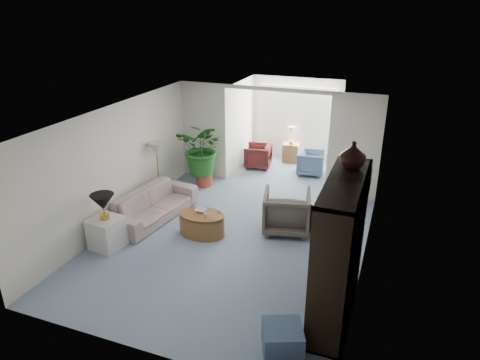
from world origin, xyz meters
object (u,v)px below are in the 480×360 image
at_px(table_lamp, 103,202).
at_px(ottoman, 282,340).
at_px(coffee_cup, 206,215).
at_px(sofa, 153,205).
at_px(entertainment_cabinet, 340,250).
at_px(coffee_table, 202,224).
at_px(sunroom_table, 291,153).
at_px(floor_lamp, 156,149).
at_px(coffee_bowl, 201,210).
at_px(plant_pot, 204,179).
at_px(framed_picture, 369,182).
at_px(end_table, 107,233).
at_px(sunroom_chair_blue, 311,163).
at_px(side_table_dark, 323,216).
at_px(cabinet_urn, 353,155).
at_px(sunroom_chair_maroon, 258,156).
at_px(wingback_chair, 287,211).

xyz_separation_m(table_lamp, ottoman, (3.84, -1.43, -0.74)).
bearing_deg(coffee_cup, sofa, 165.56).
bearing_deg(entertainment_cabinet, coffee_table, 153.59).
bearing_deg(coffee_cup, sunroom_table, 84.71).
xyz_separation_m(floor_lamp, coffee_bowl, (1.62, -1.08, -0.77)).
height_order(coffee_table, plant_pot, coffee_table).
height_order(framed_picture, floor_lamp, framed_picture).
bearing_deg(floor_lamp, entertainment_cabinet, -29.88).
height_order(sofa, end_table, sofa).
xyz_separation_m(sofa, coffee_table, (1.27, -0.27, -0.09)).
height_order(sofa, plant_pot, sofa).
distance_m(plant_pot, sunroom_chair_blue, 2.93).
bearing_deg(side_table_dark, cabinet_urn, -72.29).
bearing_deg(sunroom_chair_maroon, coffee_bowl, -6.50).
distance_m(coffee_bowl, sunroom_table, 4.70).
distance_m(framed_picture, sofa, 4.62).
bearing_deg(sunroom_chair_blue, wingback_chair, 175.45).
distance_m(floor_lamp, sunroom_table, 4.34).
bearing_deg(side_table_dark, end_table, -150.08).
xyz_separation_m(sofa, plant_pot, (0.26, 2.01, -0.16)).
bearing_deg(sunroom_table, framed_picture, -63.35).
height_order(table_lamp, coffee_table, table_lamp).
bearing_deg(framed_picture, ottoman, -108.10).
xyz_separation_m(sofa, cabinet_urn, (4.15, -1.19, 2.04)).
xyz_separation_m(cabinet_urn, ottoman, (-0.51, -1.58, -2.15)).
xyz_separation_m(framed_picture, sunroom_chair_blue, (-1.76, 4.25, -1.38)).
relative_size(framed_picture, plant_pot, 1.25).
height_order(floor_lamp, coffee_bowl, floor_lamp).
relative_size(floor_lamp, coffee_table, 0.38).
height_order(entertainment_cabinet, ottoman, entertainment_cabinet).
bearing_deg(floor_lamp, sunroom_chair_blue, 43.11).
bearing_deg(coffee_table, side_table_dark, 25.16).
relative_size(plant_pot, sunroom_chair_blue, 0.57).
xyz_separation_m(floor_lamp, wingback_chair, (3.21, -0.43, -0.82)).
xyz_separation_m(end_table, side_table_dark, (3.72, 2.14, -0.00)).
bearing_deg(entertainment_cabinet, sunroom_chair_blue, 105.71).
height_order(side_table_dark, cabinet_urn, cabinet_urn).
relative_size(entertainment_cabinet, cabinet_urn, 5.58).
xyz_separation_m(wingback_chair, sunroom_table, (-0.94, 4.00, -0.16)).
distance_m(coffee_table, wingback_chair, 1.73).
bearing_deg(sunroom_chair_blue, plant_pot, 118.28).
height_order(wingback_chair, cabinet_urn, cabinet_urn).
bearing_deg(sunroom_chair_maroon, wingback_chair, 19.57).
bearing_deg(wingback_chair, sunroom_chair_maroon, -75.15).
height_order(coffee_bowl, wingback_chair, wingback_chair).
height_order(coffee_bowl, plant_pot, coffee_bowl).
relative_size(cabinet_urn, sunroom_table, 0.71).
bearing_deg(side_table_dark, sunroom_table, 113.97).
height_order(end_table, sunroom_chair_blue, sunroom_chair_blue).
bearing_deg(cabinet_urn, entertainment_cabinet, -90.00).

